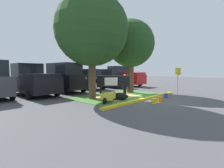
{
  "coord_description": "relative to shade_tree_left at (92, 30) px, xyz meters",
  "views": [
    {
      "loc": [
        -9.67,
        -6.11,
        1.87
      ],
      "look_at": [
        -0.81,
        1.92,
        0.9
      ],
      "focal_mm": 26.65,
      "sensor_mm": 36.0,
      "label": 1
    }
  ],
  "objects": [
    {
      "name": "suv_black",
      "position": [
        0.78,
        4.65,
        -3.21
      ],
      "size": [
        2.15,
        4.61,
        2.52
      ],
      "color": "black",
      "rests_on": "ground"
    },
    {
      "name": "curb_yellow",
      "position": [
        2.14,
        -2.73,
        -4.42
      ],
      "size": [
        7.94,
        0.24,
        0.12
      ],
      "primitive_type": "cube",
      "color": "yellow",
      "rests_on": "ground"
    },
    {
      "name": "shade_tree_right",
      "position": [
        4.28,
        0.03,
        -0.4
      ],
      "size": [
        3.92,
        3.92,
        6.08
      ],
      "color": "#4C3823",
      "rests_on": "ground"
    },
    {
      "name": "bucket_green",
      "position": [
        2.4,
        -3.65,
        -4.34
      ],
      "size": [
        0.27,
        0.27,
        0.26
      ],
      "color": "green",
      "rests_on": "ground"
    },
    {
      "name": "bucket_orange",
      "position": [
        2.0,
        -3.82,
        -4.31
      ],
      "size": [
        0.28,
        0.28,
        0.32
      ],
      "color": "orange",
      "rests_on": "ground"
    },
    {
      "name": "bucket_blue",
      "position": [
        3.69,
        -3.41,
        -4.32
      ],
      "size": [
        0.28,
        0.28,
        0.29
      ],
      "color": "blue",
      "rests_on": "ground"
    },
    {
      "name": "hay_bedding",
      "position": [
        1.68,
        -0.52,
        -4.45
      ],
      "size": [
        3.21,
        2.41,
        0.04
      ],
      "primitive_type": "cube",
      "rotation": [
        0.0,
        0.0,
        0.0
      ],
      "color": "tan",
      "rests_on": "ground"
    },
    {
      "name": "wheelbarrow",
      "position": [
        -0.28,
        -1.69,
        -4.09
      ],
      "size": [
        1.59,
        1.01,
        0.63
      ],
      "color": "gold",
      "rests_on": "ground"
    },
    {
      "name": "parking_sign",
      "position": [
        6.27,
        -3.21,
        -3.01
      ],
      "size": [
        0.1,
        0.44,
        2.08
      ],
      "color": "#99999E",
      "rests_on": "ground"
    },
    {
      "name": "person_handler",
      "position": [
        3.47,
        -0.01,
        -3.63
      ],
      "size": [
        0.34,
        0.46,
        1.58
      ],
      "color": "black",
      "rests_on": "ground"
    },
    {
      "name": "shade_tree_left",
      "position": [
        0.0,
        0.0,
        0.0
      ],
      "size": [
        4.7,
        4.7,
        6.84
      ],
      "color": "#4C3823",
      "rests_on": "ground"
    },
    {
      "name": "sedan_silver",
      "position": [
        3.63,
        4.96,
        -3.49
      ],
      "size": [
        2.05,
        4.41,
        2.02
      ],
      "color": "silver",
      "rests_on": "ground"
    },
    {
      "name": "cow_holstein",
      "position": [
        1.59,
        -0.25,
        -3.38
      ],
      "size": [
        2.51,
        2.46,
        1.55
      ],
      "color": "black",
      "rests_on": "ground"
    },
    {
      "name": "pickup_truck_black",
      "position": [
        -1.94,
        4.69,
        -3.36
      ],
      "size": [
        2.25,
        5.42,
        2.42
      ],
      "color": "black",
      "rests_on": "ground"
    },
    {
      "name": "ground_plane",
      "position": [
        2.5,
        -2.14,
        -4.48
      ],
      "size": [
        80.0,
        80.0,
        0.0
      ],
      "primitive_type": "plane",
      "color": "#4C4C4F"
    },
    {
      "name": "hatchback_white",
      "position": [
        6.38,
        4.42,
        -3.49
      ],
      "size": [
        2.05,
        4.41,
        2.02
      ],
      "color": "silver",
      "rests_on": "ground"
    },
    {
      "name": "bucket_yellow",
      "position": [
        1.27,
        -3.8,
        -4.31
      ],
      "size": [
        0.33,
        0.33,
        0.31
      ],
      "color": "yellow",
      "rests_on": "ground"
    },
    {
      "name": "grass_island",
      "position": [
        2.14,
        -0.53,
        -4.47
      ],
      "size": [
        6.74,
        4.11,
        0.02
      ],
      "primitive_type": "cube",
      "color": "#477A33",
      "rests_on": "ground"
    },
    {
      "name": "pickup_truck_maroon",
      "position": [
        8.9,
        4.53,
        -3.36
      ],
      "size": [
        2.25,
        5.42,
        2.42
      ],
      "color": "red",
      "rests_on": "ground"
    },
    {
      "name": "calf_lying",
      "position": [
        0.82,
        -1.59,
        -4.24
      ],
      "size": [
        1.04,
        1.24,
        0.48
      ],
      "color": "black",
      "rests_on": "ground"
    }
  ]
}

